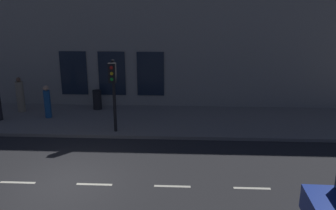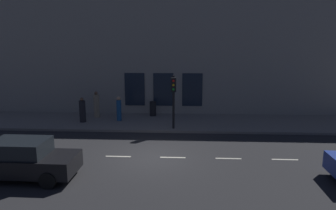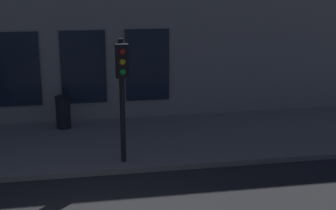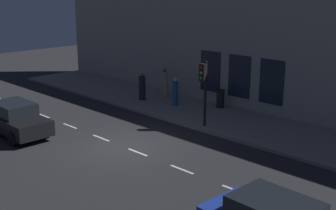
% 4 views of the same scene
% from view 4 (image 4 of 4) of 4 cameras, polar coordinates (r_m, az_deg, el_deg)
% --- Properties ---
extents(ground_plane, '(60.00, 60.00, 0.00)m').
position_cam_4_polar(ground_plane, '(20.17, -5.73, -5.24)').
color(ground_plane, '#28282B').
extents(sidewalk, '(4.50, 32.00, 0.15)m').
position_cam_4_polar(sidewalk, '(24.36, 5.70, -1.44)').
color(sidewalk, gray).
rests_on(sidewalk, ground).
extents(building_facade, '(0.65, 32.00, 8.65)m').
position_cam_4_polar(building_facade, '(25.52, 9.64, 8.92)').
color(building_facade, gray).
rests_on(building_facade, ground).
extents(lane_centre_line, '(0.12, 27.20, 0.01)m').
position_cam_4_polar(lane_centre_line, '(19.45, -3.85, -5.97)').
color(lane_centre_line, beige).
rests_on(lane_centre_line, ground).
extents(traffic_light, '(0.48, 0.32, 3.24)m').
position_cam_4_polar(traffic_light, '(21.86, 4.55, 2.94)').
color(traffic_light, black).
rests_on(traffic_light, sidewalk).
extents(parked_car_0, '(1.87, 4.10, 1.58)m').
position_cam_4_polar(parked_car_0, '(22.51, -18.69, -1.69)').
color(parked_car_0, black).
rests_on(parked_car_0, ground).
extents(pedestrian_0, '(0.45, 0.45, 1.65)m').
position_cam_4_polar(pedestrian_0, '(27.28, -3.29, 2.21)').
color(pedestrian_0, '#232328').
rests_on(pedestrian_0, sidewalk).
extents(pedestrian_1, '(0.46, 0.46, 1.83)m').
position_cam_4_polar(pedestrian_1, '(27.80, -0.39, 2.67)').
color(pedestrian_1, gray).
rests_on(pedestrian_1, sidewalk).
extents(pedestrian_2, '(0.39, 0.39, 1.64)m').
position_cam_4_polar(pedestrian_2, '(25.97, 0.94, 1.64)').
color(pedestrian_2, '#1E5189').
rests_on(pedestrian_2, sidewalk).
extents(trash_bin, '(0.48, 0.48, 1.03)m').
position_cam_4_polar(trash_bin, '(25.75, 6.64, 0.82)').
color(trash_bin, black).
rests_on(trash_bin, sidewalk).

